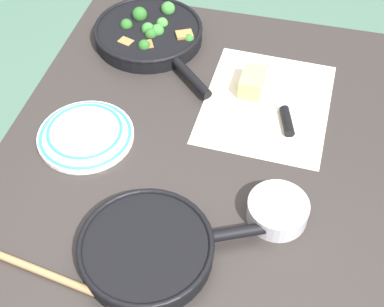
# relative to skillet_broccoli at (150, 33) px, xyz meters

# --- Properties ---
(ground_plane) EXTENTS (14.00, 14.00, 0.00)m
(ground_plane) POSITION_rel_skillet_broccoli_xyz_m (-0.40, -0.22, -0.80)
(ground_plane) COLOR #476B56
(dining_table_red) EXTENTS (1.17, 0.89, 0.78)m
(dining_table_red) POSITION_rel_skillet_broccoli_xyz_m (-0.40, -0.22, -0.12)
(dining_table_red) COLOR #2D2826
(dining_table_red) RESTS_ON ground_plane
(skillet_broccoli) EXTENTS (0.37, 0.38, 0.07)m
(skillet_broccoli) POSITION_rel_skillet_broccoli_xyz_m (0.00, 0.00, 0.00)
(skillet_broccoli) COLOR black
(skillet_broccoli) RESTS_ON dining_table_red
(skillet_eggs) EXTENTS (0.27, 0.40, 0.04)m
(skillet_eggs) POSITION_rel_skillet_broccoli_xyz_m (-0.65, -0.20, -0.00)
(skillet_eggs) COLOR black
(skillet_eggs) RESTS_ON dining_table_red
(wooden_spoon) EXTENTS (0.08, 0.36, 0.02)m
(wooden_spoon) POSITION_rel_skillet_broccoli_xyz_m (-0.75, -0.07, -0.02)
(wooden_spoon) COLOR #A87A4C
(wooden_spoon) RESTS_ON dining_table_red
(parchment_sheet) EXTENTS (0.38, 0.32, 0.00)m
(parchment_sheet) POSITION_rel_skillet_broccoli_xyz_m (-0.17, -0.36, -0.02)
(parchment_sheet) COLOR beige
(parchment_sheet) RESTS_ON dining_table_red
(grater_knife) EXTENTS (0.27, 0.10, 0.02)m
(grater_knife) POSITION_rel_skillet_broccoli_xyz_m (-0.19, -0.40, -0.02)
(grater_knife) COLOR silver
(grater_knife) RESTS_ON dining_table_red
(cheese_block) EXTENTS (0.09, 0.06, 0.05)m
(cheese_block) POSITION_rel_skillet_broccoli_xyz_m (-0.13, -0.31, -0.00)
(cheese_block) COLOR #EACC66
(cheese_block) RESTS_ON dining_table_red
(dinner_plate_stack) EXTENTS (0.23, 0.23, 0.03)m
(dinner_plate_stack) POSITION_rel_skillet_broccoli_xyz_m (-0.39, 0.04, -0.01)
(dinner_plate_stack) COLOR white
(dinner_plate_stack) RESTS_ON dining_table_red
(prep_bowl_steel) EXTENTS (0.13, 0.13, 0.05)m
(prep_bowl_steel) POSITION_rel_skillet_broccoli_xyz_m (-0.51, -0.43, -0.00)
(prep_bowl_steel) COLOR #B7B7BC
(prep_bowl_steel) RESTS_ON dining_table_red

